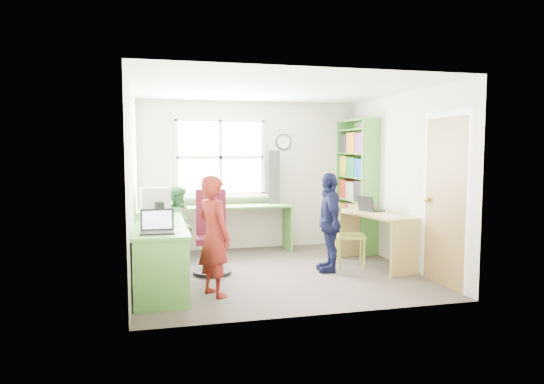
# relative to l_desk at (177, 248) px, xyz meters

# --- Properties ---
(room) EXTENTS (3.64, 3.44, 2.44)m
(room) POSITION_rel_l_desk_xyz_m (1.32, 0.38, 0.76)
(room) COLOR #443C35
(room) RESTS_ON ground
(l_desk) EXTENTS (2.38, 2.95, 0.75)m
(l_desk) POSITION_rel_l_desk_xyz_m (0.00, 0.00, 0.00)
(l_desk) COLOR #5EAD45
(l_desk) RESTS_ON ground
(right_desk) EXTENTS (0.86, 1.38, 0.74)m
(right_desk) POSITION_rel_l_desk_xyz_m (2.78, 0.35, 0.08)
(right_desk) COLOR tan
(right_desk) RESTS_ON ground
(bookshelf) EXTENTS (0.30, 1.02, 2.10)m
(bookshelf) POSITION_rel_l_desk_xyz_m (2.96, 1.47, 0.55)
(bookshelf) COLOR #5EAD45
(bookshelf) RESTS_ON ground
(swivel_chair) EXTENTS (0.54, 0.54, 1.09)m
(swivel_chair) POSITION_rel_l_desk_xyz_m (0.48, 0.50, 0.01)
(swivel_chair) COLOR black
(swivel_chair) RESTS_ON ground
(wooden_chair) EXTENTS (0.47, 0.47, 0.88)m
(wooden_chair) POSITION_rel_l_desk_xyz_m (2.35, 0.44, 0.02)
(wooden_chair) COLOR #A4B83D
(wooden_chair) RESTS_ON ground
(crt_monitor) EXTENTS (0.41, 0.37, 0.36)m
(crt_monitor) POSITION_rel_l_desk_xyz_m (-0.23, 0.90, 0.48)
(crt_monitor) COLOR silver
(crt_monitor) RESTS_ON l_desk
(laptop_left) EXTENTS (0.35, 0.30, 0.24)m
(laptop_left) POSITION_rel_l_desk_xyz_m (-0.22, -0.61, 0.35)
(laptop_left) COLOR black
(laptop_left) RESTS_ON l_desk
(laptop_right) EXTENTS (0.35, 0.39, 0.22)m
(laptop_right) POSITION_rel_l_desk_xyz_m (2.76, 0.58, 0.33)
(laptop_right) COLOR black
(laptop_right) RESTS_ON right_desk
(speaker_a) EXTENTS (0.12, 0.12, 0.19)m
(speaker_a) POSITION_rel_l_desk_xyz_m (-0.18, 0.62, 0.39)
(speaker_a) COLOR black
(speaker_a) RESTS_ON l_desk
(speaker_b) EXTENTS (0.12, 0.12, 0.19)m
(speaker_b) POSITION_rel_l_desk_xyz_m (-0.14, 1.17, 0.39)
(speaker_b) COLOR black
(speaker_b) RESTS_ON l_desk
(cd_tower) EXTENTS (0.21, 0.19, 0.86)m
(cd_tower) POSITION_rel_l_desk_xyz_m (1.66, 1.78, 0.72)
(cd_tower) COLOR black
(cd_tower) RESTS_ON l_desk
(game_box) EXTENTS (0.38, 0.38, 0.06)m
(game_box) POSITION_rel_l_desk_xyz_m (2.81, 0.90, 0.31)
(game_box) COLOR red
(game_box) RESTS_ON right_desk
(paper_a) EXTENTS (0.25, 0.33, 0.00)m
(paper_a) POSITION_rel_l_desk_xyz_m (-0.10, -0.12, 0.30)
(paper_a) COLOR beige
(paper_a) RESTS_ON l_desk
(paper_b) EXTENTS (0.27, 0.34, 0.00)m
(paper_b) POSITION_rel_l_desk_xyz_m (2.84, 0.02, 0.28)
(paper_b) COLOR beige
(paper_b) RESTS_ON right_desk
(potted_plant) EXTENTS (0.22, 0.19, 0.33)m
(potted_plant) POSITION_rel_l_desk_xyz_m (0.69, 1.75, 0.46)
(potted_plant) COLOR #2A6A2B
(potted_plant) RESTS_ON l_desk
(person_red) EXTENTS (0.51, 0.58, 1.34)m
(person_red) POSITION_rel_l_desk_xyz_m (0.39, -0.52, 0.21)
(person_red) COLOR maroon
(person_red) RESTS_ON ground
(person_green) EXTENTS (0.59, 0.65, 1.10)m
(person_green) POSITION_rel_l_desk_xyz_m (0.11, 1.22, 0.10)
(person_green) COLOR #32752F
(person_green) RESTS_ON ground
(person_navy) EXTENTS (0.43, 0.81, 1.32)m
(person_navy) POSITION_rel_l_desk_xyz_m (2.01, 0.21, 0.20)
(person_navy) COLOR #121639
(person_navy) RESTS_ON ground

